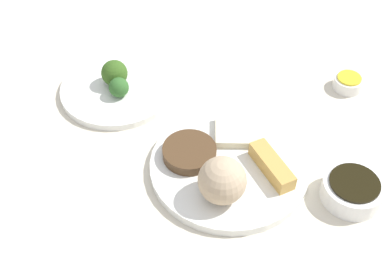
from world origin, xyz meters
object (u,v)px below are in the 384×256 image
soy_sauce_bowl (352,191)px  sauce_ramekin_hot_mustard (348,83)px  main_plate (229,166)px  broccoli_plate (118,89)px

soy_sauce_bowl → sauce_ramekin_hot_mustard: size_ratio=1.71×
soy_sauce_bowl → sauce_ramekin_hot_mustard: (-0.24, 0.15, -0.01)m
main_plate → broccoli_plate: (-0.27, -0.12, -0.00)m
main_plate → sauce_ramekin_hot_mustard: 0.33m
broccoli_plate → soy_sauce_bowl: bearing=35.4°
broccoli_plate → main_plate: bearing=24.5°
sauce_ramekin_hot_mustard → main_plate: bearing=-70.9°
main_plate → soy_sauce_bowl: bearing=51.3°
sauce_ramekin_hot_mustard → broccoli_plate: bearing=-110.4°
broccoli_plate → sauce_ramekin_hot_mustard: 0.47m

